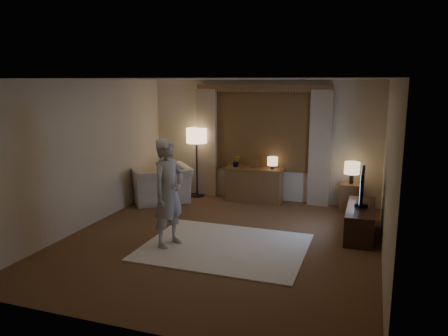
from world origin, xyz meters
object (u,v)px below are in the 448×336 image
at_px(side_table, 350,197).
at_px(armchair, 160,184).
at_px(sideboard, 254,186).
at_px(tv_stand, 360,221).
at_px(person, 169,193).

bearing_deg(side_table, armchair, -170.30).
height_order(armchair, side_table, armchair).
bearing_deg(sideboard, side_table, -1.42).
relative_size(sideboard, tv_stand, 0.86).
height_order(sideboard, side_table, sideboard).
xyz_separation_m(tv_stand, person, (-2.83, -1.49, 0.62)).
bearing_deg(armchair, sideboard, 160.56).
height_order(sideboard, armchair, armchair).
xyz_separation_m(sideboard, tv_stand, (2.26, -1.47, -0.10)).
bearing_deg(armchair, side_table, 149.41).
distance_m(tv_stand, person, 3.26).
distance_m(armchair, person, 2.64).
bearing_deg(side_table, sideboard, 178.58).
xyz_separation_m(armchair, tv_stand, (4.14, -0.76, -0.14)).
relative_size(sideboard, side_table, 2.14).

